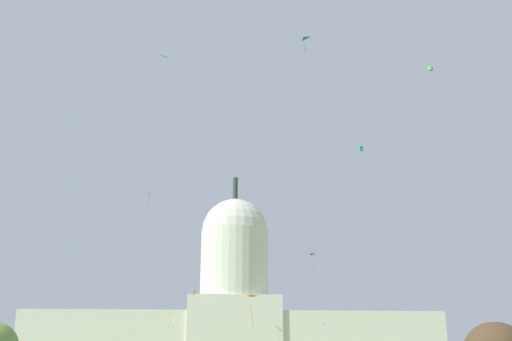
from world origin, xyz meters
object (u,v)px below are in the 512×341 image
at_px(kite_green_high, 430,69).
at_px(kite_pink_low, 322,326).
at_px(kite_orange_low, 250,302).
at_px(kite_yellow_low, 174,320).
at_px(kite_gold_mid, 194,294).
at_px(kite_red_high, 148,196).
at_px(kite_black_low, 315,256).
at_px(kite_blue_high, 304,40).
at_px(kite_cyan_high, 166,59).
at_px(kite_turquoise_high, 361,149).
at_px(kite_lime_mid, 313,270).
at_px(capitol_building, 234,323).

distance_m(kite_green_high, kite_pink_low, 88.43).
distance_m(kite_orange_low, kite_green_high, 64.43).
height_order(kite_yellow_low, kite_gold_mid, kite_gold_mid).
bearing_deg(kite_pink_low, kite_red_high, -81.08).
relative_size(kite_yellow_low, kite_pink_low, 0.53).
height_order(kite_black_low, kite_yellow_low, kite_black_low).
xyz_separation_m(kite_blue_high, kite_pink_low, (16.68, 94.28, -37.14)).
xyz_separation_m(kite_cyan_high, kite_gold_mid, (3.16, 79.92, -31.72)).
bearing_deg(kite_pink_low, kite_turquoise_high, 23.48).
bearing_deg(kite_lime_mid, kite_green_high, -100.07).
bearing_deg(kite_black_low, kite_cyan_high, 44.21).
distance_m(kite_yellow_low, kite_pink_low, 58.58).
distance_m(kite_orange_low, kite_yellow_low, 63.41).
distance_m(kite_lime_mid, kite_orange_low, 105.23).
height_order(kite_blue_high, kite_cyan_high, kite_cyan_high).
xyz_separation_m(kite_gold_mid, kite_red_high, (-15.33, 7.69, 30.62)).
bearing_deg(kite_black_low, kite_blue_high, -0.81).
distance_m(capitol_building, kite_red_high, 56.41).
bearing_deg(kite_lime_mid, kite_gold_mid, 152.99).
relative_size(capitol_building, kite_red_high, 38.97).
bearing_deg(kite_red_high, kite_lime_mid, 75.73).
relative_size(kite_red_high, kite_pink_low, 1.49).
bearing_deg(kite_turquoise_high, kite_green_high, -13.22).
distance_m(kite_blue_high, kite_red_high, 107.12).
bearing_deg(kite_gold_mid, kite_pink_low, 163.36).
height_order(kite_orange_low, kite_gold_mid, kite_gold_mid).
bearing_deg(kite_lime_mid, kite_pink_low, 41.59).
xyz_separation_m(kite_green_high, kite_pink_low, (-9.39, 77.63, -41.30)).
bearing_deg(kite_red_high, kite_black_low, 16.25).
xyz_separation_m(kite_blue_high, kite_red_high, (-34.87, 101.26, 2.03)).
distance_m(kite_red_high, kite_green_high, 104.30).
xyz_separation_m(kite_blue_high, kite_cyan_high, (-22.71, 13.65, 3.13)).
distance_m(kite_turquoise_high, kite_red_high, 72.40).
relative_size(kite_black_low, kite_turquoise_high, 0.25).
relative_size(capitol_building, kite_lime_mid, 34.92).
relative_size(kite_black_low, kite_gold_mid, 0.23).
bearing_deg(kite_gold_mid, capitol_building, -124.33).
bearing_deg(kite_blue_high, kite_gold_mid, 152.21).
bearing_deg(kite_cyan_high, kite_black_low, -83.98).
relative_size(kite_cyan_high, kite_lime_mid, 0.49).
bearing_deg(capitol_building, kite_turquoise_high, -70.27).
bearing_deg(capitol_building, kite_cyan_high, -97.28).
height_order(kite_cyan_high, kite_gold_mid, kite_cyan_high).
xyz_separation_m(kite_blue_high, kite_yellow_low, (-22.07, 50.40, -39.32)).
distance_m(kite_cyan_high, kite_black_low, 51.91).
xyz_separation_m(kite_black_low, kite_green_high, (27.08, 28.67, 40.59)).
bearing_deg(kite_green_high, kite_blue_high, -102.61).
height_order(kite_blue_high, kite_yellow_low, kite_blue_high).
xyz_separation_m(kite_turquoise_high, kite_red_high, (-56.19, 45.65, -0.08)).
bearing_deg(kite_lime_mid, kite_black_low, -117.97).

